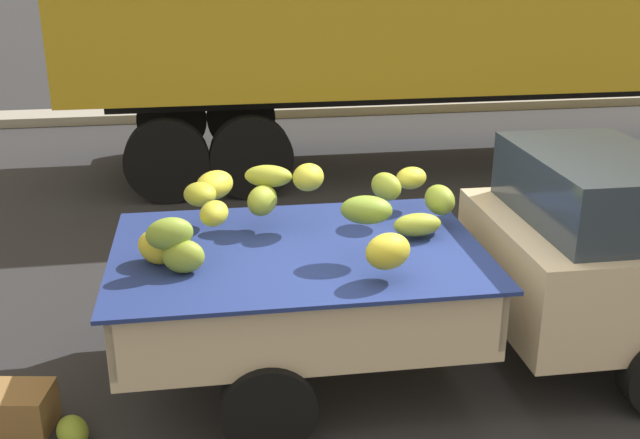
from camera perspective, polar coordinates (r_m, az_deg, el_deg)
name	(u,v)px	position (r m, az deg, el deg)	size (l,w,h in m)	color
ground	(394,390)	(5.86, 5.62, -12.74)	(220.00, 220.00, 0.00)	#28282B
curb_strip	(270,110)	(14.73, -3.84, 8.27)	(80.00, 0.80, 0.16)	gray
pickup_truck	(535,257)	(6.06, 16.00, -2.76)	(4.77, 1.93, 1.70)	#CCB793
fallen_banana_bunch_near_tailgate	(73,431)	(5.52, -18.24, -14.99)	(0.29, 0.20, 0.19)	olive
produce_crate	(13,410)	(5.75, -22.21, -13.21)	(0.52, 0.36, 0.31)	olive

